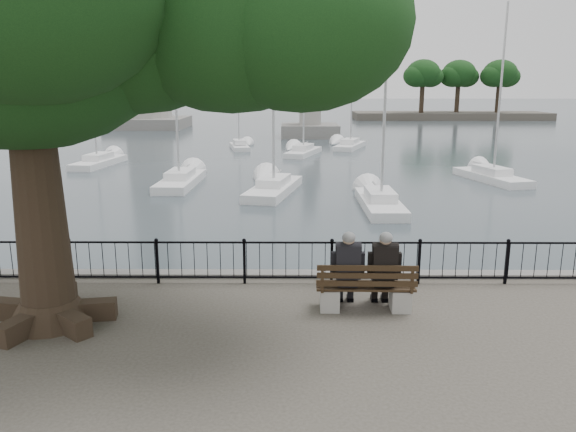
{
  "coord_description": "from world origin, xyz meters",
  "views": [
    {
      "loc": [
        0.08,
        -9.75,
        4.5
      ],
      "look_at": [
        0.0,
        2.5,
        1.6
      ],
      "focal_mm": 35.0,
      "sensor_mm": 36.0,
      "label": 1
    }
  ],
  "objects_px": {
    "person_right": "(383,273)",
    "lighthouse": "(144,28)",
    "bench": "(365,293)",
    "person_left": "(347,272)",
    "tree": "(70,1)",
    "lion_monument": "(310,116)"
  },
  "relations": [
    {
      "from": "person_left",
      "to": "lion_monument",
      "type": "bearing_deg",
      "value": 89.08
    },
    {
      "from": "person_right",
      "to": "tree",
      "type": "relative_size",
      "value": 0.15
    },
    {
      "from": "person_left",
      "to": "lighthouse",
      "type": "height_order",
      "value": "lighthouse"
    },
    {
      "from": "bench",
      "to": "tree",
      "type": "distance_m",
      "value": 7.67
    },
    {
      "from": "person_left",
      "to": "lighthouse",
      "type": "distance_m",
      "value": 64.72
    },
    {
      "from": "person_left",
      "to": "lion_monument",
      "type": "height_order",
      "value": "lion_monument"
    },
    {
      "from": "bench",
      "to": "lion_monument",
      "type": "bearing_deg",
      "value": 89.5
    },
    {
      "from": "person_right",
      "to": "lighthouse",
      "type": "relative_size",
      "value": 0.06
    },
    {
      "from": "person_left",
      "to": "tree",
      "type": "relative_size",
      "value": 0.15
    },
    {
      "from": "bench",
      "to": "tree",
      "type": "height_order",
      "value": "tree"
    },
    {
      "from": "person_right",
      "to": "tree",
      "type": "height_order",
      "value": "tree"
    },
    {
      "from": "bench",
      "to": "person_left",
      "type": "bearing_deg",
      "value": 161.74
    },
    {
      "from": "bench",
      "to": "tree",
      "type": "relative_size",
      "value": 0.18
    },
    {
      "from": "person_left",
      "to": "lion_monument",
      "type": "relative_size",
      "value": 0.19
    },
    {
      "from": "bench",
      "to": "person_left",
      "type": "xyz_separation_m",
      "value": [
        -0.36,
        0.12,
        0.4
      ]
    },
    {
      "from": "bench",
      "to": "lighthouse",
      "type": "xyz_separation_m",
      "value": [
        -19.58,
        61.06,
        10.7
      ]
    },
    {
      "from": "person_right",
      "to": "tree",
      "type": "distance_m",
      "value": 7.67
    },
    {
      "from": "lion_monument",
      "to": "tree",
      "type": "bearing_deg",
      "value": -96.61
    },
    {
      "from": "tree",
      "to": "person_left",
      "type": "bearing_deg",
      "value": 7.01
    },
    {
      "from": "tree",
      "to": "lighthouse",
      "type": "height_order",
      "value": "lighthouse"
    },
    {
      "from": "bench",
      "to": "lighthouse",
      "type": "distance_m",
      "value": 65.01
    },
    {
      "from": "person_left",
      "to": "person_right",
      "type": "relative_size",
      "value": 1.0
    }
  ]
}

